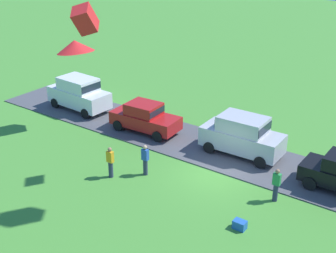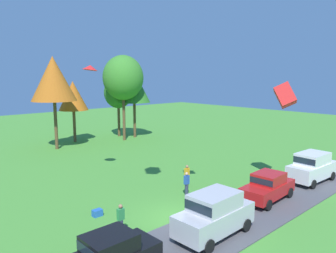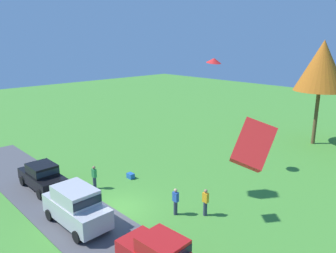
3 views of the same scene
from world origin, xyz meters
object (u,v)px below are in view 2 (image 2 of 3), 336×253
object	(u,v)px
tree_far_right	(53,79)
kite_box_high_left	(285,95)
person_beside_suv	(187,184)
tree_center_back	(118,93)
tree_lone_near	(73,96)
cooler_box	(97,213)
car_sedan_mid_row	(268,186)
person_on_lawn	(121,220)
tree_far_left	(134,87)
person_watching_sky	(187,176)
tree_left_of_center	(123,78)
car_suv_by_flagpole	(214,212)
car_suv_near_entrance	(312,166)
kite_delta_low_drifter	(90,68)

from	to	relation	value
tree_far_right	kite_box_high_left	distance (m)	24.54
person_beside_suv	tree_center_back	distance (m)	24.62
tree_lone_near	cooler_box	bearing A→B (deg)	-113.78
car_sedan_mid_row	person_on_lawn	bearing A→B (deg)	165.34
tree_far_left	cooler_box	bearing A→B (deg)	-131.93
person_watching_sky	cooler_box	world-z (taller)	person_watching_sky
tree_left_of_center	tree_center_back	xyz separation A→B (m)	(1.09, 2.78, -2.01)
car_suv_by_flagpole	person_watching_sky	distance (m)	7.56
car_suv_by_flagpole	tree_center_back	xyz separation A→B (m)	(12.53, 27.08, 4.64)
car_sedan_mid_row	car_suv_near_entrance	distance (m)	6.02
car_suv_near_entrance	person_on_lawn	bearing A→B (deg)	169.85
person_beside_suv	car_sedan_mid_row	bearing A→B (deg)	-51.62
tree_lone_near	kite_delta_low_drifter	distance (m)	17.11
car_suv_near_entrance	person_watching_sky	distance (m)	9.88
tree_left_of_center	kite_delta_low_drifter	world-z (taller)	tree_left_of_center
car_sedan_mid_row	car_suv_near_entrance	xyz separation A→B (m)	(6.01, -0.26, 0.25)
car_suv_by_flagpole	car_suv_near_entrance	bearing A→B (deg)	2.10
person_beside_suv	tree_lone_near	world-z (taller)	tree_lone_near
car_suv_by_flagpole	person_watching_sky	bearing A→B (deg)	54.86
person_beside_suv	tree_far_right	world-z (taller)	tree_far_right
car_sedan_mid_row	tree_center_back	size ratio (longest dim) A/B	0.56
car_suv_near_entrance	person_on_lawn	distance (m)	16.17
tree_center_back	cooler_box	size ratio (longest dim) A/B	14.41
car_suv_near_entrance	tree_far_right	world-z (taller)	tree_far_right
person_on_lawn	car_suv_by_flagpole	bearing A→B (deg)	-43.20
car_suv_by_flagpole	tree_center_back	world-z (taller)	tree_center_back
cooler_box	person_on_lawn	bearing A→B (deg)	-96.47
person_on_lawn	tree_center_back	world-z (taller)	tree_center_back
car_sedan_mid_row	kite_box_high_left	xyz separation A→B (m)	(3.58, 1.02, 5.77)
tree_far_right	tree_lone_near	bearing A→B (deg)	35.50
tree_far_left	kite_delta_low_drifter	world-z (taller)	kite_delta_low_drifter
tree_center_back	car_suv_by_flagpole	bearing A→B (deg)	-114.82
car_suv_by_flagpole	person_watching_sky	world-z (taller)	car_suv_by_flagpole
car_suv_by_flagpole	tree_lone_near	bearing A→B (deg)	77.26
cooler_box	tree_left_of_center	bearing A→B (deg)	51.00
car_sedan_mid_row	tree_left_of_center	bearing A→B (deg)	77.90
car_suv_by_flagpole	tree_far_right	xyz separation A→B (m)	(2.78, 25.18, 6.58)
car_suv_near_entrance	kite_box_high_left	distance (m)	6.16
person_watching_sky	kite_box_high_left	size ratio (longest dim) A/B	1.13
car_suv_near_entrance	tree_far_left	bearing A→B (deg)	87.15
car_suv_by_flagpole	kite_box_high_left	distance (m)	11.52
tree_lone_near	tree_left_of_center	distance (m)	6.56
person_watching_sky	tree_far_left	bearing A→B (deg)	63.73
tree_left_of_center	tree_far_left	distance (m)	2.55
person_on_lawn	cooler_box	xyz separation A→B (m)	(0.33, 2.95, -0.68)
car_suv_near_entrance	tree_center_back	size ratio (longest dim) A/B	0.58
person_beside_suv	cooler_box	world-z (taller)	person_beside_suv
tree_left_of_center	kite_delta_low_drifter	size ratio (longest dim) A/B	9.41
tree_far_right	kite_delta_low_drifter	bearing A→B (deg)	-102.17
tree_center_back	tree_far_left	bearing A→B (deg)	-62.99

